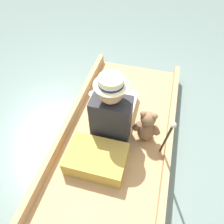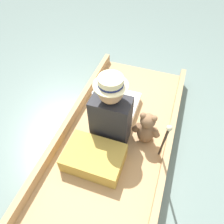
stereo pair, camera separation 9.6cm
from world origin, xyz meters
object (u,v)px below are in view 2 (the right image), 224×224
object	(u,v)px
teddy_bear	(146,129)
walking_cane	(164,141)
seated_person	(114,111)
wine_glass	(96,95)

from	to	relation	value
teddy_bear	walking_cane	distance (m)	0.41
teddy_bear	walking_cane	world-z (taller)	walking_cane
teddy_bear	seated_person	bearing A→B (deg)	176.63
seated_person	walking_cane	size ratio (longest dim) A/B	1.05
seated_person	walking_cane	distance (m)	0.62
teddy_bear	wine_glass	xyz separation A→B (m)	(-0.69, 0.39, -0.11)
seated_person	wine_glass	distance (m)	0.56
wine_glass	walking_cane	distance (m)	1.16
seated_person	teddy_bear	distance (m)	0.36
walking_cane	seated_person	bearing A→B (deg)	150.96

